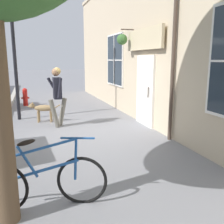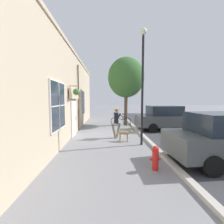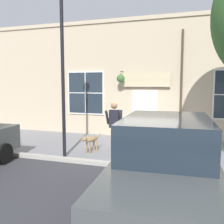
% 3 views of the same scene
% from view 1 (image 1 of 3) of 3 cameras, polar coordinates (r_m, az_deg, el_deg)
% --- Properties ---
extents(ground_plane, '(90.00, 90.00, 0.00)m').
position_cam_1_polar(ground_plane, '(6.87, -8.04, -4.92)').
color(ground_plane, gray).
extents(storefront_facade, '(0.95, 18.00, 5.24)m').
position_cam_1_polar(storefront_facade, '(7.38, 10.30, 16.71)').
color(storefront_facade, '#C6B293').
rests_on(storefront_facade, ground_plane).
extents(pedestrian_walking, '(0.56, 0.55, 1.76)m').
position_cam_1_polar(pedestrian_walking, '(7.48, -12.40, 4.66)').
color(pedestrian_walking, '#6B665B').
rests_on(pedestrian_walking, ground_plane).
extents(dog_on_leash, '(1.04, 0.39, 0.65)m').
position_cam_1_polar(dog_on_leash, '(8.26, -15.57, 0.75)').
color(dog_on_leash, '#997A51').
rests_on(dog_on_leash, ground_plane).
extents(leaning_bicycle, '(1.71, 0.42, 1.01)m').
position_cam_1_polar(leaning_bicycle, '(3.59, -15.42, -14.93)').
color(leaning_bicycle, black).
rests_on(leaning_bicycle, ground_plane).
extents(street_lamp, '(0.32, 0.32, 5.48)m').
position_cam_1_polar(street_lamp, '(8.88, -22.13, 21.11)').
color(street_lamp, black).
rests_on(street_lamp, ground_plane).
extents(fire_hydrant, '(0.34, 0.20, 0.77)m').
position_cam_1_polar(fire_hydrant, '(11.46, -19.23, 3.33)').
color(fire_hydrant, red).
rests_on(fire_hydrant, ground_plane).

